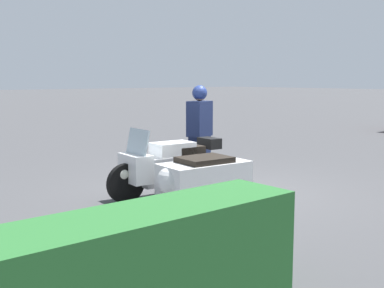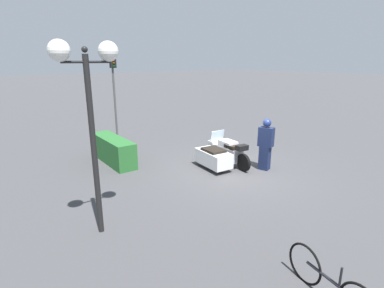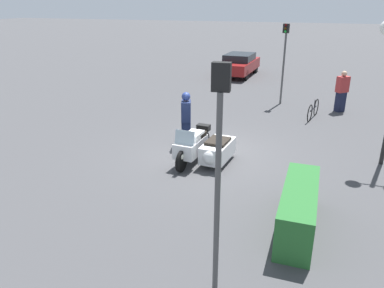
% 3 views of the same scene
% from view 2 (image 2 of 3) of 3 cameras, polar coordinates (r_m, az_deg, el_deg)
% --- Properties ---
extents(ground_plane, '(160.00, 160.00, 0.00)m').
position_cam_2_polar(ground_plane, '(10.52, 8.14, -5.05)').
color(ground_plane, '#424244').
extents(police_motorcycle, '(2.36, 1.50, 1.15)m').
position_cam_2_polar(police_motorcycle, '(10.78, 5.05, -1.85)').
color(police_motorcycle, black).
rests_on(police_motorcycle, ground).
extents(officer_rider, '(0.56, 0.43, 1.80)m').
position_cam_2_polar(officer_rider, '(10.57, 13.86, 0.17)').
color(officer_rider, '#192347').
rests_on(officer_rider, ground).
extents(hedge_bush_curbside, '(2.62, 0.69, 0.94)m').
position_cam_2_polar(hedge_bush_curbside, '(11.52, -14.78, -1.11)').
color(hedge_bush_curbside, '#28662D').
rests_on(hedge_bush_curbside, ground).
extents(twin_lamp_post, '(0.41, 1.33, 4.08)m').
position_cam_2_polar(twin_lamp_post, '(6.29, -19.28, 11.24)').
color(twin_lamp_post, black).
rests_on(twin_lamp_post, ground).
extents(traffic_light_near, '(0.23, 0.27, 3.77)m').
position_cam_2_polar(traffic_light_near, '(13.66, -14.57, 9.98)').
color(traffic_light_near, '#4C4C4C').
rests_on(traffic_light_near, ground).
extents(bicycle_parked, '(1.74, 0.39, 0.76)m').
position_cam_2_polar(bicycle_parked, '(5.59, 24.80, -22.96)').
color(bicycle_parked, black).
rests_on(bicycle_parked, ground).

